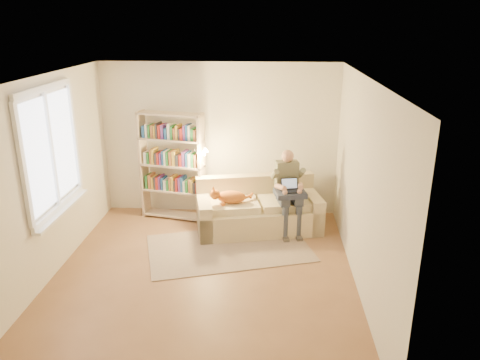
# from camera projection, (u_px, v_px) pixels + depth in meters

# --- Properties ---
(floor) EXTENTS (4.50, 4.50, 0.00)m
(floor) POSITION_uv_depth(u_px,v_px,m) (203.00, 275.00, 6.26)
(floor) COLOR brown
(floor) RESTS_ON ground
(ceiling) EXTENTS (4.00, 4.50, 0.02)m
(ceiling) POSITION_uv_depth(u_px,v_px,m) (198.00, 78.00, 5.41)
(ceiling) COLOR white
(ceiling) RESTS_ON wall_back
(wall_left) EXTENTS (0.02, 4.50, 2.60)m
(wall_left) POSITION_uv_depth(u_px,v_px,m) (45.00, 181.00, 5.96)
(wall_left) COLOR silver
(wall_left) RESTS_ON floor
(wall_right) EXTENTS (0.02, 4.50, 2.60)m
(wall_right) POSITION_uv_depth(u_px,v_px,m) (363.00, 187.00, 5.72)
(wall_right) COLOR silver
(wall_right) RESTS_ON floor
(wall_back) EXTENTS (4.00, 0.02, 2.60)m
(wall_back) POSITION_uv_depth(u_px,v_px,m) (220.00, 140.00, 7.96)
(wall_back) COLOR silver
(wall_back) RESTS_ON floor
(wall_front) EXTENTS (4.00, 0.02, 2.60)m
(wall_front) POSITION_uv_depth(u_px,v_px,m) (161.00, 278.00, 3.72)
(wall_front) COLOR silver
(wall_front) RESTS_ON floor
(window) EXTENTS (0.12, 1.52, 1.69)m
(window) POSITION_uv_depth(u_px,v_px,m) (55.00, 170.00, 6.12)
(window) COLOR white
(window) RESTS_ON wall_left
(sofa) EXTENTS (2.09, 1.26, 0.83)m
(sofa) POSITION_uv_depth(u_px,v_px,m) (258.00, 211.00, 7.56)
(sofa) COLOR beige
(sofa) RESTS_ON floor
(person) EXTENTS (0.45, 0.62, 1.32)m
(person) POSITION_uv_depth(u_px,v_px,m) (288.00, 187.00, 7.33)
(person) COLOR #6D6F59
(person) RESTS_ON sofa
(cat) EXTENTS (0.66, 0.33, 0.25)m
(cat) POSITION_uv_depth(u_px,v_px,m) (230.00, 197.00, 7.27)
(cat) COLOR orange
(cat) RESTS_ON sofa
(blanket) EXTENTS (0.53, 0.47, 0.08)m
(blanket) POSITION_uv_depth(u_px,v_px,m) (286.00, 193.00, 7.24)
(blanket) COLOR #262D43
(blanket) RESTS_ON person
(laptop) EXTENTS (0.30, 0.28, 0.22)m
(laptop) POSITION_uv_depth(u_px,v_px,m) (287.00, 188.00, 7.22)
(laptop) COLOR black
(laptop) RESTS_ON blanket
(bookshelf) EXTENTS (1.20, 0.57, 1.83)m
(bookshelf) POSITION_uv_depth(u_px,v_px,m) (172.00, 161.00, 7.77)
(bookshelf) COLOR #BBA48D
(bookshelf) RESTS_ON floor
(rug) EXTENTS (2.66, 2.02, 0.01)m
(rug) POSITION_uv_depth(u_px,v_px,m) (229.00, 248.00, 6.99)
(rug) COLOR gray
(rug) RESTS_ON floor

